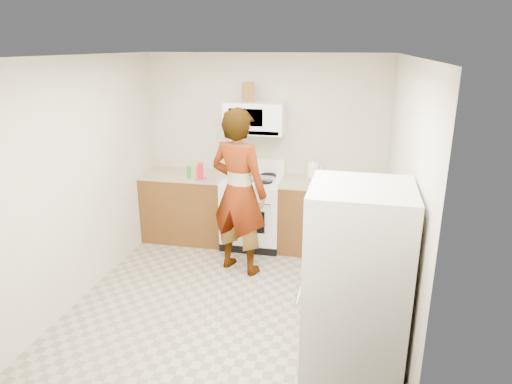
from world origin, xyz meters
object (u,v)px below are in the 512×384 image
(person, at_px, (239,192))
(microwave, at_px, (255,118))
(fridge, at_px, (355,299))
(kettle, at_px, (313,170))
(saucepan, at_px, (245,168))
(gas_range, at_px, (253,210))

(person, bearing_deg, microwave, -70.99)
(fridge, distance_m, kettle, 2.88)
(kettle, bearing_deg, person, -148.36)
(fridge, xyz_separation_m, kettle, (-0.56, 2.81, 0.18))
(microwave, relative_size, fridge, 0.45)
(fridge, height_order, saucepan, fridge)
(kettle, relative_size, saucepan, 0.85)
(microwave, xyz_separation_m, saucepan, (-0.14, 0.05, -0.69))
(gas_range, distance_m, saucepan, 0.57)
(microwave, relative_size, kettle, 4.19)
(person, bearing_deg, saucepan, -62.39)
(gas_range, relative_size, fridge, 0.66)
(microwave, distance_m, saucepan, 0.70)
(person, xyz_separation_m, fridge, (1.32, -1.86, -0.13))
(fridge, bearing_deg, person, 126.58)
(fridge, distance_m, saucepan, 3.15)
(person, height_order, fridge, person)
(microwave, height_order, saucepan, microwave)
(person, distance_m, kettle, 1.22)
(gas_range, distance_m, kettle, 0.96)
(gas_range, bearing_deg, microwave, 90.00)
(microwave, xyz_separation_m, fridge, (1.32, -2.74, -0.85))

